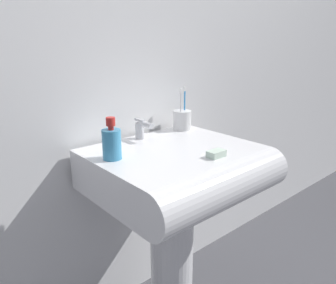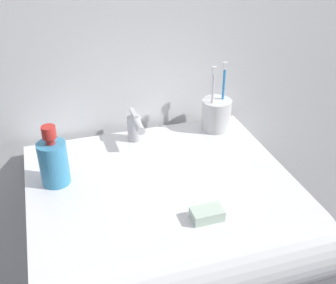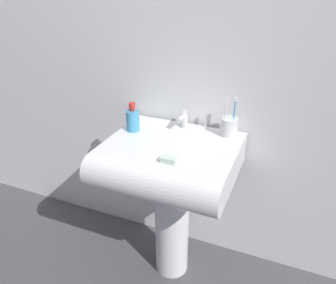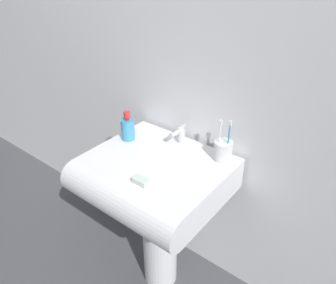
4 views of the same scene
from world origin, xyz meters
name	(u,v)px [view 1 (image 1 of 4)]	position (x,y,z in m)	size (l,w,h in m)	color
wall_back	(126,43)	(0.00, 0.29, 1.20)	(5.00, 0.05, 2.40)	white
sink_pedestal	(172,255)	(0.00, 0.00, 0.33)	(0.18, 0.18, 0.66)	white
sink_basin	(182,171)	(0.00, -0.06, 0.73)	(0.62, 0.56, 0.16)	white
faucet	(141,129)	(-0.01, 0.18, 0.86)	(0.04, 0.11, 0.09)	silver
toothbrush_cup	(182,120)	(0.22, 0.18, 0.86)	(0.08, 0.08, 0.20)	white
soap_bottle	(112,143)	(-0.24, 0.05, 0.87)	(0.07, 0.07, 0.15)	#3F99CC
bar_soap	(216,154)	(0.05, -0.18, 0.82)	(0.07, 0.04, 0.02)	silver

